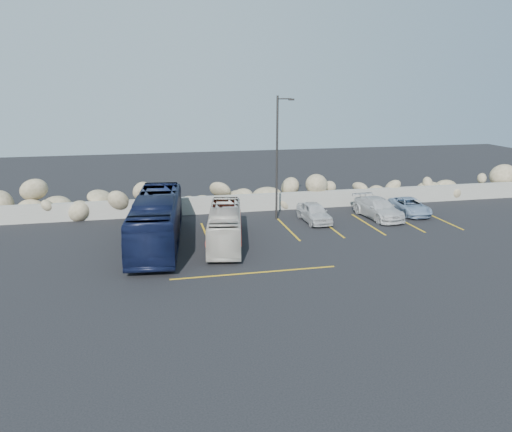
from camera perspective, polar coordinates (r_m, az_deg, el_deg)
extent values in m
plane|color=black|center=(23.86, 2.32, -6.49)|extent=(90.00, 90.00, 0.00)
cube|color=gray|center=(34.91, -2.67, 1.42)|extent=(60.00, 0.40, 1.20)
cube|color=gold|center=(29.94, -5.74, -2.08)|extent=(0.12, 5.00, 0.01)
cube|color=gold|center=(30.91, 3.69, -1.50)|extent=(0.12, 5.00, 0.01)
cube|color=gold|center=(31.74, 8.38, -1.19)|extent=(0.12, 5.00, 0.01)
cube|color=gold|center=(32.74, 12.64, -0.90)|extent=(0.12, 5.00, 0.01)
cube|color=gold|center=(33.90, 16.63, -0.63)|extent=(0.12, 5.00, 0.01)
cube|color=gold|center=(35.22, 20.34, -0.38)|extent=(0.12, 5.00, 0.01)
cube|color=gold|center=(23.82, -0.15, -6.50)|extent=(8.00, 0.12, 0.01)
cylinder|color=#2E2B29|center=(32.40, 2.41, 6.51)|extent=(0.14, 0.14, 8.00)
cylinder|color=#2E2B29|center=(32.19, 3.28, 13.24)|extent=(0.90, 0.08, 0.08)
cube|color=#2E2B29|center=(32.32, 4.07, 13.14)|extent=(0.35, 0.18, 0.12)
imported|color=beige|center=(27.84, -3.57, -1.15)|extent=(3.00, 7.55, 2.05)
imported|color=black|center=(27.97, -11.27, -0.52)|extent=(3.41, 10.29, 2.81)
imported|color=silver|center=(32.60, 6.65, 0.42)|extent=(1.60, 3.71, 1.25)
imported|color=silver|center=(34.32, 13.79, 0.87)|extent=(2.28, 4.71, 1.32)
imported|color=#8099B6|center=(35.97, 17.17, 1.08)|extent=(2.01, 4.00, 1.09)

